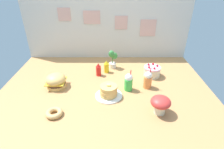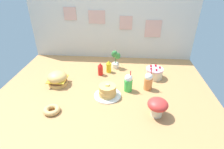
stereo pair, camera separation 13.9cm
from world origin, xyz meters
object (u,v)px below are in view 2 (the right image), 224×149
Objects in this scene: burger at (57,79)px; donut_pink_glaze at (52,110)px; ketchup_bottle at (100,69)px; orange_float_cup at (148,81)px; layer_cake at (154,73)px; mustard_bottle at (109,67)px; potted_plant at (116,58)px; cream_soda_cup at (128,83)px; pancake_stack at (107,91)px; mushroom_stool at (158,106)px.

burger reaches higher than donut_pink_glaze.
orange_float_cup is at bearing -25.89° from ketchup_bottle.
orange_float_cup is at bearing -110.96° from layer_cake.
orange_float_cup is (0.49, -0.37, 0.02)m from mustard_bottle.
mustard_bottle is at bearing 170.35° from layer_cake.
potted_plant is at bearing 60.60° from donut_pink_glaze.
layer_cake is at bearing -24.92° from potted_plant.
cream_soda_cup is at bearing -167.86° from orange_float_cup.
burger is 0.65m from pancake_stack.
layer_cake is at bearing 84.95° from mushroom_stool.
donut_pink_glaze is (-0.37, -0.77, -0.05)m from ketchup_bottle.
potted_plant reaches higher than donut_pink_glaze.
mustard_bottle is 1.08× the size of donut_pink_glaze.
potted_plant is (-0.41, 0.51, 0.04)m from orange_float_cup.
orange_float_cup reaches higher than burger.
ketchup_bottle and mustard_bottle have the same top height.
donut_pink_glaze is at bearing -119.40° from potted_plant.
mustard_bottle is at bearing 122.88° from mushroom_stool.
burger is 1.06× the size of layer_cake.
pancake_stack reaches higher than donut_pink_glaze.
mustard_bottle is 0.67× the size of orange_float_cup.
potted_plant is at bearing 128.67° from orange_float_cup.
cream_soda_cup is (-0.33, -0.32, 0.04)m from layer_cake.
cream_soda_cup and orange_float_cup have the same top height.
layer_cake reaches higher than pancake_stack.
ketchup_bottle is 0.50m from cream_soda_cup.
burger is at bearing 157.55° from mushroom_stool.
ketchup_bottle is at bearing 29.58° from burger.
orange_float_cup reaches higher than donut_pink_glaze.
ketchup_bottle is at bearing 130.80° from mushroom_stool.
potted_plant is (0.08, 0.14, 0.06)m from mustard_bottle.
burger is at bearing -167.66° from layer_cake.
potted_plant is at bearing 115.15° from mushroom_stool.
mustard_bottle is at bearing 93.71° from pancake_stack.
mustard_bottle is (-0.60, 0.10, 0.01)m from layer_cake.
donut_pink_glaze is (-0.48, -0.86, -0.05)m from mustard_bottle.
pancake_stack is 1.11× the size of potted_plant.
cream_soda_cup is 1.00× the size of orange_float_cup.
potted_plant reaches higher than ketchup_bottle.
potted_plant is at bearing 50.38° from ketchup_bottle.
pancake_stack is 1.13× the size of orange_float_cup.
ketchup_bottle is 0.30m from potted_plant.
pancake_stack is at bearing -86.29° from mustard_bottle.
orange_float_cup is at bearing 95.22° from mushroom_stool.
mustard_bottle is (0.10, 0.09, 0.00)m from ketchup_bottle.
layer_cake is (0.56, 0.45, 0.01)m from pancake_stack.
pancake_stack is 0.55m from mustard_bottle.
orange_float_cup is (0.60, -0.29, 0.02)m from ketchup_bottle.
layer_cake is 0.57m from potted_plant.
cream_soda_cup is at bearing 29.51° from pancake_stack.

